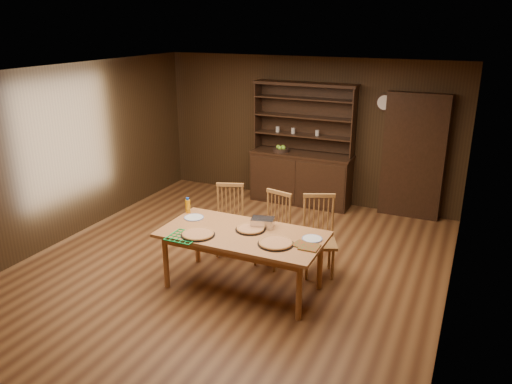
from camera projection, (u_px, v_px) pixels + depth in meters
The scene contains 20 objects.
floor at pixel (233, 265), 6.85m from camera, with size 6.00×6.00×0.00m, color brown.
room_shell at pixel (231, 154), 6.34m from camera, with size 6.00×6.00×6.00m.
china_hutch at pixel (301, 171), 9.03m from camera, with size 1.84×0.52×2.17m.
doorway at pixel (413, 156), 8.26m from camera, with size 1.00×0.18×2.10m, color #311B10.
wall_clock at pixel (385, 102), 8.24m from camera, with size 0.30×0.05×0.30m.
dining_table at pixel (242, 239), 6.07m from camera, with size 2.00×1.00×0.75m.
chair_left at pixel (230, 217), 7.13m from camera, with size 0.52×0.51×1.01m.
chair_center at pixel (275, 226), 6.76m from camera, with size 0.50×0.48×1.02m.
chair_right at pixel (319, 232), 6.52m from camera, with size 0.57×0.56×1.07m.
pizza_left at pixel (198, 234), 5.97m from camera, with size 0.41×0.41×0.04m.
pizza_right at pixel (276, 243), 5.74m from camera, with size 0.42×0.42×0.04m.
pizza_center at pixel (250, 229), 6.12m from camera, with size 0.37×0.37×0.04m.
cooling_rack at pixel (184, 236), 5.93m from camera, with size 0.34×0.34×0.02m, color green, non-canonical shape.
plate_left at pixel (194, 217), 6.49m from camera, with size 0.26×0.26×0.02m.
plate_right at pixel (312, 239), 5.87m from camera, with size 0.24×0.24×0.02m.
foil_dish at pixel (263, 222), 6.21m from camera, with size 0.28×0.20×0.11m, color white.
juice_bottle at pixel (188, 206), 6.65m from camera, with size 0.07×0.07×0.21m.
pot_holder_a at pixel (309, 247), 5.65m from camera, with size 0.22×0.22×0.02m, color red.
pot_holder_b at pixel (302, 244), 5.72m from camera, with size 0.19×0.19×0.01m, color red.
fruit_bowl at pixel (281, 149), 8.99m from camera, with size 0.29×0.29×0.12m.
Camera 1 is at (2.84, -5.46, 3.20)m, focal length 35.00 mm.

